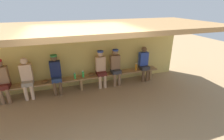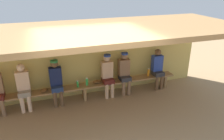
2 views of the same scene
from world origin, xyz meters
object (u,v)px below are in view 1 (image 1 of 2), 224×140
Objects in this scene: player_near_post at (2,79)px; water_bottle_orange at (136,67)px; player_in_white at (27,77)px; water_bottle_blue at (83,74)px; bench at (81,79)px; player_with_sunglasses at (116,65)px; baseball_glove_worn at (45,81)px; water_bottle_green at (75,76)px; player_rightmost at (56,73)px; baseball_glove_tan at (92,74)px; player_in_red at (144,62)px; player_leftmost at (101,67)px.

player_near_post reaches higher than water_bottle_orange.
player_in_white is 1.76m from water_bottle_blue.
player_with_sunglasses reaches higher than bench.
player_with_sunglasses reaches higher than baseball_glove_worn.
player_near_post is 6.30× the size of water_bottle_green.
player_rightmost is at bearing 144.16° from baseball_glove_worn.
baseball_glove_worn is at bearing -164.63° from baseball_glove_tan.
baseball_glove_tan is (-1.74, 0.03, -0.08)m from water_bottle_orange.
player_in_red is 3.63m from baseball_glove_worn.
player_with_sunglasses is at bearing 0.00° from player_rightmost.
baseball_glove_worn is at bearing -174.93° from player_rightmost.
player_in_white reaches higher than baseball_glove_worn.
player_in_red is at bearing -0.02° from player_with_sunglasses.
bench is 1.69m from player_in_white.
water_bottle_green is at bearing -179.10° from player_in_red.
water_bottle_green is (-0.19, -0.04, 0.17)m from bench.
player_in_red is at bearing -0.01° from player_near_post.
baseball_glove_tan is (0.41, 0.04, 0.12)m from bench.
player_rightmost is 5.60× the size of baseball_glove_tan.
player_in_red and player_in_white have the same top height.
baseball_glove_tan is at bearing 179.06° from player_in_red.
baseball_glove_tan is (-2.06, 0.03, -0.22)m from player_in_red.
player_leftmost is 5.60× the size of baseball_glove_tan.
player_near_post is 2.42m from water_bottle_blue.
water_bottle_blue is (1.75, 0.00, -0.16)m from player_in_white.
water_bottle_orange is (2.15, 0.01, 0.20)m from bench.
player_with_sunglasses is at bearing -179.51° from water_bottle_orange.
player_near_post is 2.14m from water_bottle_green.
water_bottle_blue is (-1.20, 0.00, -0.18)m from player_with_sunglasses.
water_bottle_blue is at bearing -179.90° from water_bottle_orange.
player_with_sunglasses and player_rightmost have the same top height.
player_with_sunglasses and player_leftmost have the same top height.
baseball_glove_tan is 1.00× the size of baseball_glove_worn.
water_bottle_blue reaches higher than baseball_glove_worn.
player_near_post is at bearing 180.00° from player_leftmost.
player_near_post reaches higher than water_bottle_blue.
baseball_glove_worn is at bearing -179.03° from player_leftmost.
baseball_glove_worn reaches higher than bench.
player_rightmost is 5.07× the size of water_bottle_orange.
player_near_post is at bearing 179.99° from player_in_red.
player_near_post reaches higher than player_in_white.
player_rightmost reaches higher than player_in_red.
player_with_sunglasses is at bearing 1.62° from water_bottle_green.
player_with_sunglasses is at bearing 139.84° from baseball_glove_worn.
player_in_red is (2.48, 0.00, 0.34)m from bench.
player_in_red is 4.13m from player_in_white.
player_rightmost is 5.75× the size of water_bottle_blue.
player_in_red is 2.08m from baseball_glove_tan.
water_bottle_blue is (0.10, 0.01, 0.18)m from bench.
baseball_glove_tan is (-0.89, 0.03, -0.24)m from player_with_sunglasses.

